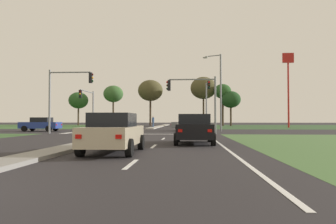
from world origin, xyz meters
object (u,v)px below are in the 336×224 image
car_beige_fourth (114,133)px  street_lamp_second (219,88)px  car_blue_second (41,124)px  pedestrian_at_median (153,120)px  treeline_third (150,91)px  treeline_fourth (203,88)px  car_grey_third (190,124)px  treeline_near (78,100)px  treeline_second (113,94)px  traffic_signal_far_left (88,102)px  traffic_signal_near_left (65,90)px  treeline_sixth (231,100)px  car_black_near (194,129)px  traffic_signal_near_right (196,94)px  treeline_fifth (223,92)px  traffic_signal_far_right (207,97)px  fastfood_pole_sign (288,73)px

car_beige_fourth → street_lamp_second: 24.00m
car_blue_second → pedestrian_at_median: bearing=-38.5°
treeline_third → treeline_fourth: treeline_fourth is taller
car_grey_third → treeline_near: 40.56m
treeline_near → treeline_second: 7.82m
car_beige_fourth → traffic_signal_far_left: bearing=110.0°
treeline_fourth → traffic_signal_near_left: bearing=-110.7°
treeline_sixth → pedestrian_at_median: bearing=-129.7°
car_black_near → car_beige_fourth: 5.86m
traffic_signal_near_right → treeline_third: 39.86m
traffic_signal_far_left → treeline_near: (-11.62, 28.68, 1.99)m
car_grey_third → car_beige_fourth: size_ratio=1.06×
treeline_third → car_grey_third: bearing=-74.8°
car_blue_second → treeline_fifth: treeline_fifth is taller
treeline_fourth → treeline_fifth: bearing=-22.5°
car_blue_second → car_grey_third: car_blue_second is taller
car_blue_second → treeline_second: size_ratio=0.47×
traffic_signal_near_left → traffic_signal_near_right: size_ratio=1.15×
car_grey_third → pedestrian_at_median: size_ratio=2.64×
car_blue_second → car_beige_fourth: (13.44, -21.55, 0.00)m
treeline_near → treeline_third: 16.47m
street_lamp_second → treeline_fifth: 30.69m
traffic_signal_far_right → street_lamp_second: 4.70m
car_blue_second → treeline_fourth: (19.70, 33.21, 7.27)m
traffic_signal_near_left → pedestrian_at_median: traffic_signal_near_left is taller
fastfood_pole_sign → treeline_fourth: (-13.12, 14.76, -0.83)m
treeline_third → treeline_fifth: bearing=-5.3°
car_black_near → treeline_third: (-8.39, 49.68, 6.76)m
treeline_fourth → treeline_sixth: (5.47, -2.29, -2.64)m
car_grey_third → treeline_third: bearing=-164.8°
traffic_signal_near_right → traffic_signal_far_right: traffic_signal_far_right is taller
car_grey_third → fastfood_pole_sign: 24.23m
car_grey_third → treeline_fourth: bearing=174.3°
treeline_sixth → treeline_second: bearing=169.4°
car_beige_fourth → fastfood_pole_sign: fastfood_pole_sign is taller
car_blue_second → treeline_fifth: bearing=-36.7°
traffic_signal_near_left → car_black_near: bearing=-43.4°
traffic_signal_near_right → treeline_fifth: bearing=80.1°
fastfood_pole_sign → treeline_sixth: size_ratio=1.71×
traffic_signal_far_right → pedestrian_at_median: (-7.76, 8.07, -3.05)m
traffic_signal_near_right → treeline_near: bearing=122.3°
car_black_near → traffic_signal_near_left: bearing=136.6°
traffic_signal_near_left → street_lamp_second: (14.80, 6.87, 0.79)m
traffic_signal_near_right → pedestrian_at_median: traffic_signal_near_right is taller
car_blue_second → treeline_sixth: 40.15m
car_beige_fourth → treeline_second: treeline_second is taller
car_grey_third → pedestrian_at_median: 12.79m
traffic_signal_near_left → street_lamp_second: street_lamp_second is taller
treeline_fourth → treeline_second: bearing=172.9°
fastfood_pole_sign → traffic_signal_far_right: bearing=-138.0°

